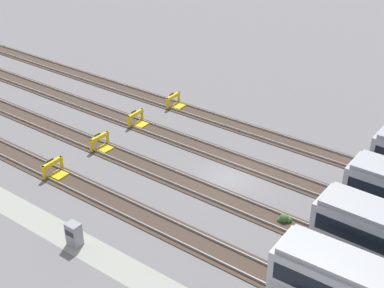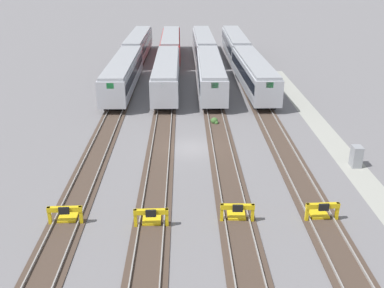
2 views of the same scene
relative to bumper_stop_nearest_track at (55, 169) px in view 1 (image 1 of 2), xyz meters
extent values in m
plane|color=slate|center=(10.87, 7.50, -0.51)|extent=(400.00, 400.00, 0.00)
cube|color=#9E9E93|center=(10.87, -4.52, -0.51)|extent=(54.00, 2.00, 0.01)
cube|color=#47382D|center=(10.87, -0.01, -0.48)|extent=(90.00, 2.23, 0.06)
cube|color=gray|center=(10.87, 0.71, -0.38)|extent=(90.00, 0.07, 0.15)
cube|color=gray|center=(10.87, -0.73, -0.38)|extent=(90.00, 0.07, 0.15)
cube|color=#47382D|center=(10.87, 4.99, -0.48)|extent=(90.00, 2.24, 0.06)
cube|color=gray|center=(10.87, 5.71, -0.38)|extent=(90.00, 0.07, 0.15)
cube|color=gray|center=(10.87, 4.28, -0.38)|extent=(90.00, 0.07, 0.15)
cube|color=#47382D|center=(10.87, 10.00, -0.48)|extent=(90.00, 2.24, 0.06)
cube|color=gray|center=(10.87, 10.72, -0.38)|extent=(90.00, 0.07, 0.15)
cube|color=gray|center=(10.87, 9.28, -0.38)|extent=(90.00, 0.07, 0.15)
cube|color=#47382D|center=(10.87, 15.00, -0.48)|extent=(90.00, 2.23, 0.06)
cube|color=gray|center=(10.87, 15.72, -0.38)|extent=(90.00, 0.07, 0.15)
cube|color=gray|center=(10.87, 14.29, -0.38)|extent=(90.00, 0.07, 0.15)
cube|color=#1E843D|center=(19.17, 5.06, 2.54)|extent=(0.09, 0.70, 0.56)
cube|color=black|center=(22.55, 5.03, -0.16)|extent=(3.62, 2.28, 0.70)
cube|color=#1E843D|center=(19.17, 10.00, 2.54)|extent=(0.08, 0.70, 0.56)
cube|color=#1E843D|center=(19.17, 15.15, 2.54)|extent=(0.09, 0.70, 0.56)
cube|color=#1E843D|center=(19.18, -0.26, 2.54)|extent=(0.10, 0.70, 0.56)
cube|color=gold|center=(-0.28, 0.89, 0.06)|extent=(0.19, 0.19, 1.15)
cube|color=gold|center=(-0.20, -0.91, 0.06)|extent=(0.19, 0.19, 1.15)
cube|color=gold|center=(-0.24, -0.01, 0.49)|extent=(0.33, 2.01, 0.30)
cube|color=gold|center=(0.31, 0.01, -0.42)|extent=(1.15, 1.13, 0.18)
cube|color=black|center=(-0.42, -0.02, 0.49)|extent=(0.15, 0.60, 0.44)
cube|color=gold|center=(-0.23, 5.89, 0.06)|extent=(0.19, 0.19, 1.15)
cube|color=gold|center=(-0.29, 4.09, 0.06)|extent=(0.19, 0.19, 1.15)
cube|color=gold|center=(-0.26, 4.99, 0.49)|extent=(0.31, 2.01, 0.30)
cube|color=gold|center=(0.29, 4.98, -0.42)|extent=(1.14, 1.12, 0.18)
cube|color=black|center=(-0.44, 5.00, 0.49)|extent=(0.14, 0.60, 0.44)
cube|color=gold|center=(-0.75, 10.90, 0.06)|extent=(0.18, 0.18, 1.15)
cube|color=gold|center=(-0.70, 9.10, 0.06)|extent=(0.18, 0.18, 1.15)
cube|color=gold|center=(-0.72, 10.00, 0.49)|extent=(0.29, 2.01, 0.30)
cube|color=gold|center=(-0.17, 10.01, -0.42)|extent=(1.13, 1.11, 0.18)
cube|color=black|center=(-0.90, 9.99, 0.49)|extent=(0.14, 0.60, 0.44)
cube|color=gold|center=(-0.37, 15.90, 0.06)|extent=(0.19, 0.19, 1.15)
cube|color=gold|center=(-0.31, 14.11, 0.06)|extent=(0.19, 0.19, 1.15)
cube|color=gold|center=(-0.34, 15.00, 0.49)|extent=(0.30, 2.01, 0.30)
cube|color=gold|center=(0.21, 15.02, -0.42)|extent=(1.13, 1.11, 0.18)
cube|color=black|center=(-0.52, 15.00, 0.49)|extent=(0.14, 0.60, 0.44)
cube|color=gray|center=(7.19, -4.69, 0.29)|extent=(0.90, 0.70, 1.60)
cube|color=#333338|center=(7.19, -5.05, 0.53)|extent=(0.70, 0.04, 0.36)
sphere|color=#427033|center=(16.75, 5.22, -0.23)|extent=(0.64, 0.64, 0.64)
sphere|color=#427033|center=(17.05, 5.34, -0.33)|extent=(0.44, 0.44, 0.44)
sphere|color=#427033|center=(16.53, 5.04, -0.37)|extent=(0.36, 0.36, 0.36)
camera|label=1|loc=(28.73, -21.48, 21.74)|focal=50.00mm
camera|label=2|loc=(-22.92, 8.08, 13.85)|focal=42.00mm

